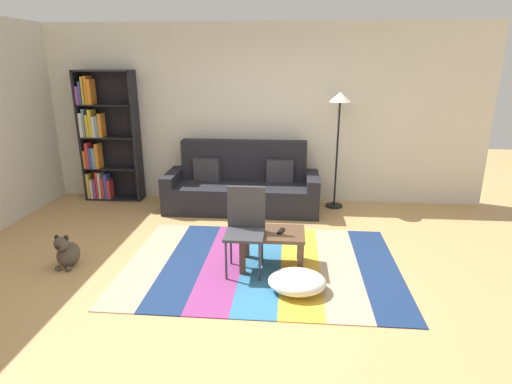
% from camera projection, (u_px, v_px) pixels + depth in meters
% --- Properties ---
extents(ground_plane, '(14.00, 14.00, 0.00)m').
position_uv_depth(ground_plane, '(245.00, 273.00, 4.42)').
color(ground_plane, tan).
extents(back_wall, '(6.80, 0.10, 2.70)m').
position_uv_depth(back_wall, '(263.00, 115.00, 6.44)').
color(back_wall, silver).
rests_on(back_wall, ground_plane).
extents(rug, '(2.95, 2.08, 0.01)m').
position_uv_depth(rug, '(262.00, 264.00, 4.58)').
color(rug, tan).
rests_on(rug, ground_plane).
extents(couch, '(2.26, 0.80, 1.00)m').
position_uv_depth(couch, '(242.00, 187.00, 6.26)').
color(couch, black).
rests_on(couch, ground_plane).
extents(bookshelf, '(0.90, 0.28, 2.02)m').
position_uv_depth(bookshelf, '(103.00, 140.00, 6.53)').
color(bookshelf, black).
rests_on(bookshelf, ground_plane).
extents(coffee_table, '(0.68, 0.47, 0.40)m').
position_uv_depth(coffee_table, '(272.00, 239.00, 4.46)').
color(coffee_table, '#513826').
rests_on(coffee_table, rug).
extents(pouf, '(0.56, 0.47, 0.20)m').
position_uv_depth(pouf, '(297.00, 282.00, 4.02)').
color(pouf, white).
rests_on(pouf, rug).
extents(dog, '(0.22, 0.35, 0.40)m').
position_uv_depth(dog, '(67.00, 253.00, 4.51)').
color(dog, '#473D33').
rests_on(dog, ground_plane).
extents(standing_lamp, '(0.32, 0.32, 1.73)m').
position_uv_depth(standing_lamp, '(339.00, 112.00, 6.00)').
color(standing_lamp, black).
rests_on(standing_lamp, ground_plane).
extents(tv_remote, '(0.08, 0.16, 0.02)m').
position_uv_depth(tv_remote, '(281.00, 231.00, 4.43)').
color(tv_remote, black).
rests_on(tv_remote, coffee_table).
extents(folding_chair, '(0.40, 0.40, 0.90)m').
position_uv_depth(folding_chair, '(245.00, 223.00, 4.34)').
color(folding_chair, '#38383D').
rests_on(folding_chair, ground_plane).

